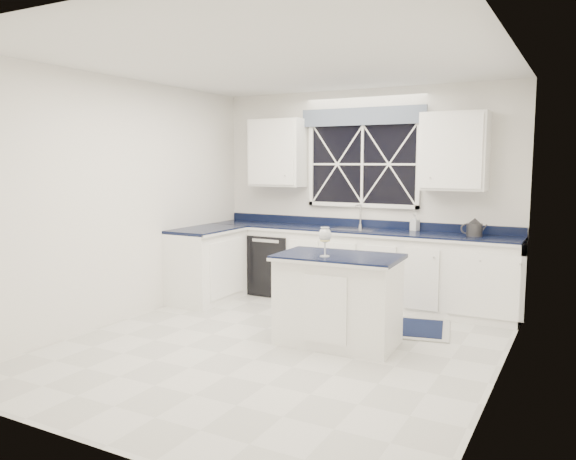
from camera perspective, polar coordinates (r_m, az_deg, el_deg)
The scene contains 13 objects.
ground at distance 5.57m, azimuth -1.01°, elevation -11.68°, with size 4.50×4.50×0.00m, color silver.
back_wall at distance 7.34m, azimuth 7.64°, elevation 3.52°, with size 4.00×0.10×2.70m, color silver.
base_cabinets at distance 7.15m, azimuth 3.71°, elevation -3.80°, with size 3.99×1.60×0.90m.
countertop at distance 7.10m, azimuth 6.73°, elevation -0.07°, with size 3.98×0.64×0.04m, color black.
dishwasher at distance 7.64m, azimuth -1.02°, elevation -3.39°, with size 0.60×0.58×0.82m, color black.
window at distance 7.28m, azimuth 7.57°, elevation 7.27°, with size 1.65×0.09×1.26m.
upper_cabinets at distance 7.17m, azimuth 7.23°, elevation 7.84°, with size 3.10×0.34×0.90m.
faucet at distance 7.26m, azimuth 7.31°, elevation 1.49°, with size 0.05×0.20×0.30m.
island at distance 5.55m, azimuth 5.11°, elevation -7.02°, with size 1.22×0.77×0.88m.
rug at distance 6.27m, azimuth 9.83°, elevation -9.55°, with size 1.50×1.09×0.02m.
kettle at distance 6.71m, azimuth 18.40°, elevation 0.21°, with size 0.28×0.22×0.21m.
wine_glass at distance 5.32m, azimuth 3.78°, elevation -0.64°, with size 0.12×0.12×0.28m.
soap_bottle at distance 7.07m, azimuth 12.77°, elevation 0.75°, with size 0.09×0.09×0.20m, color silver.
Camera 1 is at (2.60, -4.60, 1.78)m, focal length 35.00 mm.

